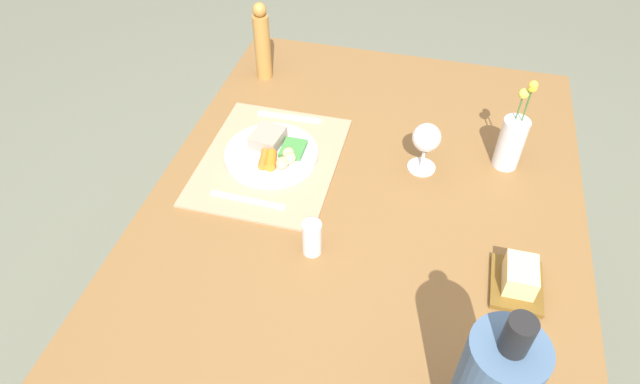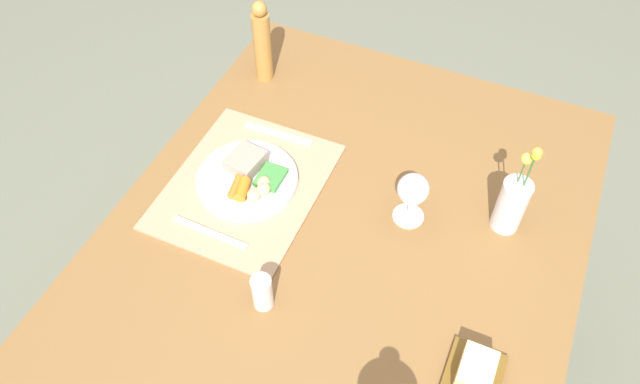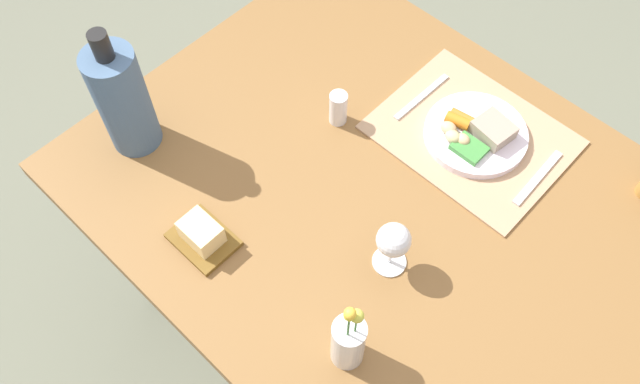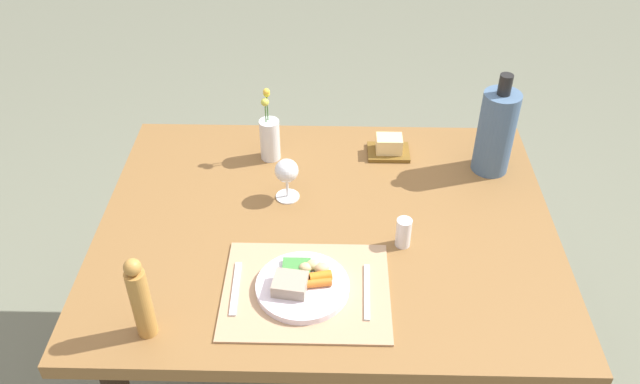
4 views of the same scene
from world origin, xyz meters
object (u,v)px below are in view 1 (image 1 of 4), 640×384
Objects in this scene: pepper_mill at (262,43)px; flower_vase at (512,140)px; dinner_plate at (272,152)px; wine_glass at (426,139)px; salt_shaker at (312,238)px; knife at (248,200)px; fork at (289,117)px; dining_table at (365,219)px; butter_dish at (519,279)px.

flower_vase is (0.23, 0.70, -0.03)m from pepper_mill.
dinner_plate is 0.38m from pepper_mill.
salt_shaker is at bearing -31.29° from wine_glass.
dinner_plate is at bearing -77.58° from flower_vase.
salt_shaker is at bearing -45.57° from flower_vase.
pepper_mill is at bearing -164.29° from knife.
wine_glass is at bearing 72.32° from fork.
salt_shaker is (0.20, -0.08, 0.14)m from dining_table.
salt_shaker reaches higher than fork.
butter_dish is 0.38m from wine_glass.
knife is 1.39× the size of butter_dish.
dining_table is at bearing -59.86° from flower_vase.
pepper_mill is 1.76× the size of butter_dish.
pepper_mill is (-0.35, -0.14, 0.09)m from dinner_plate.
dining_table is 6.93× the size of knife.
pepper_mill is 0.94m from butter_dish.
flower_vase is (-0.18, 0.31, 0.17)m from dining_table.
fork is (-0.16, -0.01, -0.01)m from dinner_plate.
dining_table is at bearing 158.41° from salt_shaker.
flower_vase is 1.85× the size of wine_glass.
butter_dish is (0.25, 0.58, 0.00)m from dinner_plate.
wine_glass reaches higher than fork.
flower_vase is at bearing 72.01° from pepper_mill.
dinner_plate is 0.37m from wine_glass.
flower_vase is at bearing 102.42° from dinner_plate.
salt_shaker is at bearing 62.34° from knife.
knife is at bearing -119.19° from salt_shaker.
salt_shaker is 0.65× the size of butter_dish.
knife is at bearing -68.44° from dining_table.
knife is at bearing -59.70° from wine_glass.
flower_vase is at bearing 134.43° from salt_shaker.
flower_vase reaches higher than dinner_plate.
pepper_mill is 0.58m from wine_glass.
dining_table is 0.35m from fork.
butter_dish is at bearing 67.26° from dinner_plate.
dinner_plate is (-0.06, -0.25, 0.11)m from dining_table.
salt_shaker is (0.42, 0.18, 0.03)m from fork.
pepper_mill is at bearing -136.35° from dining_table.
knife is at bearing -2.41° from fork.
pepper_mill is (-0.61, -0.31, 0.07)m from salt_shaker.
fork is 0.57m from flower_vase.
butter_dish is at bearing 60.60° from dining_table.
fork is (-0.22, -0.25, 0.10)m from dining_table.
pepper_mill is at bearing -120.21° from wine_glass.
wine_glass is (-0.32, 0.19, 0.05)m from salt_shaker.
wine_glass is (-0.30, -0.22, 0.06)m from butter_dish.
flower_vase is 1.84× the size of butter_dish.
knife is 0.60m from butter_dish.
pepper_mill reaches higher than dining_table.
salt_shaker is 0.37m from wine_glass.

